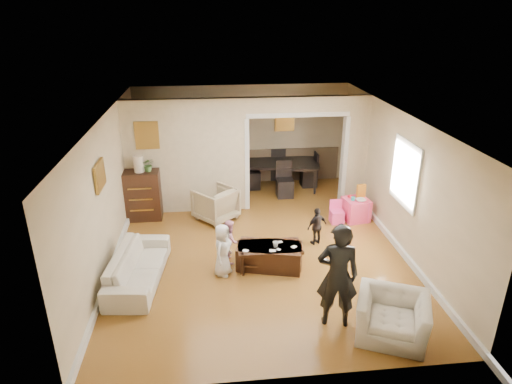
{
  "coord_description": "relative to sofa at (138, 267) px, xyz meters",
  "views": [
    {
      "loc": [
        -0.86,
        -7.78,
        4.39
      ],
      "look_at": [
        0.0,
        0.2,
        1.05
      ],
      "focal_mm": 31.15,
      "sensor_mm": 36.0,
      "label": 1
    }
  ],
  "objects": [
    {
      "name": "toy_block",
      "position": [
        4.36,
        2.06,
        0.24
      ],
      "size": [
        0.1,
        0.09,
        0.05
      ],
      "primitive_type": "cube",
      "rotation": [
        0.0,
        0.0,
        0.52
      ],
      "color": "red",
      "rests_on": "play_table"
    },
    {
      "name": "cyan_cup",
      "position": [
        4.38,
        1.89,
        0.25
      ],
      "size": [
        0.08,
        0.08,
        0.08
      ],
      "primitive_type": "cylinder",
      "color": "teal",
      "rests_on": "play_table"
    },
    {
      "name": "child_toddler",
      "position": [
        3.36,
        0.96,
        0.11
      ],
      "size": [
        0.49,
        0.37,
        0.78
      ],
      "primitive_type": "imported",
      "rotation": [
        0.0,
        0.0,
        -2.7
      ],
      "color": "black",
      "rests_on": "ground"
    },
    {
      "name": "potted_plant",
      "position": [
        -0.02,
        2.52,
        0.98
      ],
      "size": [
        0.27,
        0.24,
        0.3
      ],
      "primitive_type": "imported",
      "color": "#41672E",
      "rests_on": "dresser"
    },
    {
      "name": "sofa",
      "position": [
        0.0,
        0.0,
        0.0
      ],
      "size": [
        0.96,
        2.0,
        0.56
      ],
      "primitive_type": "imported",
      "rotation": [
        0.0,
        0.0,
        1.46
      ],
      "color": "beige",
      "rests_on": "ground"
    },
    {
      "name": "framed_art_sofa_wall",
      "position": [
        -0.53,
        0.46,
        1.52
      ],
      "size": [
        0.03,
        0.55,
        0.4
      ],
      "primitive_type": "cube",
      "color": "brown"
    },
    {
      "name": "armchair_front",
      "position": [
        3.79,
        -1.81,
        0.04
      ],
      "size": [
        1.24,
        1.18,
        0.64
      ],
      "primitive_type": "imported",
      "rotation": [
        0.0,
        0.0,
        -0.41
      ],
      "color": "beige",
      "rests_on": "ground"
    },
    {
      "name": "play_table",
      "position": [
        4.48,
        1.94,
        -0.03
      ],
      "size": [
        0.6,
        0.6,
        0.49
      ],
      "primitive_type": "cube",
      "rotation": [
        0.0,
        0.0,
        0.17
      ],
      "color": "#FA4175",
      "rests_on": "ground"
    },
    {
      "name": "framed_art_alcove",
      "position": [
        3.28,
        4.5,
        1.42
      ],
      "size": [
        0.45,
        0.03,
        0.55
      ],
      "primitive_type": "cube",
      "color": "brown"
    },
    {
      "name": "floor",
      "position": [
        2.18,
        1.06,
        -0.28
      ],
      "size": [
        7.0,
        7.0,
        0.0
      ],
      "primitive_type": "plane",
      "color": "#A26829",
      "rests_on": "ground"
    },
    {
      "name": "framed_art_partition",
      "position": [
        -0.02,
        2.76,
        1.57
      ],
      "size": [
        0.45,
        0.03,
        0.55
      ],
      "primitive_type": "cube",
      "color": "brown",
      "rests_on": "partition_left"
    },
    {
      "name": "armchair_back",
      "position": [
        1.39,
        2.3,
        0.09
      ],
      "size": [
        1.13,
        1.13,
        0.74
      ],
      "primitive_type": "imported",
      "rotation": [
        0.0,
        0.0,
        3.87
      ],
      "color": "tan",
      "rests_on": "ground"
    },
    {
      "name": "table_lamp",
      "position": [
        -0.22,
        2.52,
        1.01
      ],
      "size": [
        0.22,
        0.22,
        0.36
      ],
      "primitive_type": "cylinder",
      "color": "beige",
      "rests_on": "dresser"
    },
    {
      "name": "dining_table",
      "position": [
        3.13,
        4.06,
        0.06
      ],
      "size": [
        2.14,
        1.46,
        0.69
      ],
      "primitive_type": "imported",
      "rotation": [
        0.0,
        0.0,
        -0.2
      ],
      "color": "black",
      "rests_on": "ground"
    },
    {
      "name": "dresser",
      "position": [
        -0.22,
        2.52,
        0.28
      ],
      "size": [
        0.81,
        0.46,
        1.11
      ],
      "primitive_type": "cube",
      "color": "black",
      "rests_on": "ground"
    },
    {
      "name": "partition_header",
      "position": [
        3.28,
        2.86,
        2.14
      ],
      "size": [
        2.22,
        0.18,
        0.35
      ],
      "primitive_type": "cube",
      "color": "beige",
      "rests_on": "partition_right"
    },
    {
      "name": "partition_left",
      "position": [
        0.8,
        2.86,
        1.02
      ],
      "size": [
        2.75,
        0.18,
        2.6
      ],
      "primitive_type": "cube",
      "color": "beige",
      "rests_on": "ground"
    },
    {
      "name": "play_bowl",
      "position": [
        4.53,
        1.82,
        0.24
      ],
      "size": [
        0.25,
        0.25,
        0.05
      ],
      "primitive_type": "imported",
      "rotation": [
        0.0,
        0.0,
        0.17
      ],
      "color": "silver",
      "rests_on": "play_table"
    },
    {
      "name": "window_pane",
      "position": [
        4.91,
        0.66,
        1.27
      ],
      "size": [
        0.03,
        0.95,
        1.1
      ],
      "primitive_type": "cube",
      "color": "white",
      "rests_on": "ground"
    },
    {
      "name": "coffee_table",
      "position": [
        2.31,
        0.21,
        -0.07
      ],
      "size": [
        1.26,
        0.85,
        0.43
      ],
      "primitive_type": "cube",
      "rotation": [
        0.0,
        0.0,
        -0.26
      ],
      "color": "#331A10",
      "rests_on": "ground"
    },
    {
      "name": "child_kneel_b",
      "position": [
        1.61,
        0.51,
        0.13
      ],
      "size": [
        0.35,
        0.43,
        0.83
      ],
      "primitive_type": "imported",
      "rotation": [
        0.0,
        0.0,
        1.66
      ],
      "color": "#CE8199",
      "rests_on": "ground"
    },
    {
      "name": "cereal_box",
      "position": [
        4.6,
        2.04,
        0.36
      ],
      "size": [
        0.21,
        0.1,
        0.3
      ],
      "primitive_type": "cube",
      "rotation": [
        0.0,
        0.0,
        0.17
      ],
      "color": "yellow",
      "rests_on": "play_table"
    },
    {
      "name": "child_kneel_a",
      "position": [
        1.46,
        0.06,
        0.2
      ],
      "size": [
        0.48,
        0.56,
        0.96
      ],
      "primitive_type": "imported",
      "rotation": [
        0.0,
        0.0,
        1.14
      ],
      "color": "silver",
      "rests_on": "ground"
    },
    {
      "name": "coffee_cup",
      "position": [
        2.41,
        0.16,
        0.2
      ],
      "size": [
        0.13,
        0.13,
        0.1
      ],
      "primitive_type": "imported",
      "rotation": [
        0.0,
        0.0,
        -0.26
      ],
      "color": "beige",
      "rests_on": "coffee_table"
    },
    {
      "name": "partition_right",
      "position": [
        4.65,
        2.86,
        1.02
      ],
      "size": [
        0.55,
        0.18,
        2.6
      ],
      "primitive_type": "cube",
      "color": "beige",
      "rests_on": "ground"
    },
    {
      "name": "adult_person",
      "position": [
        3.06,
        -1.45,
        0.55
      ],
      "size": [
        0.67,
        0.5,
        1.66
      ],
      "primitive_type": "imported",
      "rotation": [
        0.0,
        0.0,
        2.95
      ],
      "color": "black",
      "rests_on": "ground"
    },
    {
      "name": "craft_papers",
      "position": [
        2.35,
        0.11,
        0.15
      ],
      "size": [
        1.0,
        0.39,
        0.0
      ],
      "color": "white",
      "rests_on": "coffee_table"
    }
  ]
}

